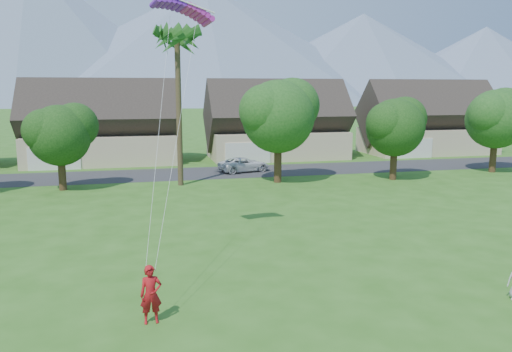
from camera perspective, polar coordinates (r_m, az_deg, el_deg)
name	(u,v)px	position (r m, az deg, el deg)	size (l,w,h in m)	color
street	(198,173)	(46.42, -6.66, 0.32)	(90.00, 7.00, 0.01)	#2D2D30
kite_flyer	(151,295)	(17.20, -11.92, -13.11)	(0.72, 0.47, 1.97)	#A41217
parked_car	(244,165)	(46.98, -1.38, 1.32)	(2.23, 4.84, 1.35)	silver
mountain_ridge	(168,48)	(272.80, -10.00, 14.20)	(540.00, 240.00, 70.00)	slate
houses_row	(193,129)	(54.95, -7.26, 5.39)	(72.75, 8.19, 8.86)	beige
tree_row	(191,125)	(39.72, -7.46, 5.80)	(62.27, 6.67, 8.45)	#47301C
fan_palm	(177,35)	(40.34, -9.03, 15.66)	(3.00, 3.00, 13.80)	#4C3D26
parafoil_kite	(183,7)	(23.72, -8.29, 18.56)	(2.91, 1.29, 0.50)	purple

